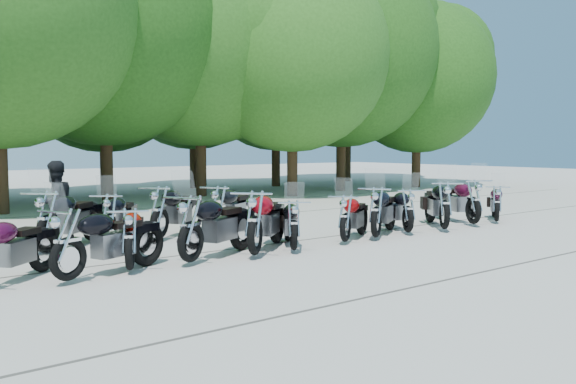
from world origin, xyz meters
TOP-DOWN VIEW (x-y plane):
  - ground at (0.00, 0.00)m, footprint 90.00×90.00m
  - tree_4 at (0.54, 13.09)m, footprint 9.13×9.13m
  - tree_5 at (4.61, 13.20)m, footprint 9.04×9.04m
  - tree_6 at (7.55, 10.82)m, footprint 8.00×8.00m
  - tree_7 at (11.20, 11.78)m, footprint 8.79×8.79m
  - tree_8 at (15.83, 11.20)m, footprint 7.53×7.53m
  - tree_12 at (1.80, 16.47)m, footprint 7.88×7.88m
  - tree_13 at (6.69, 17.47)m, footprint 8.31×8.31m
  - tree_14 at (10.68, 16.09)m, footprint 8.02×8.02m
  - tree_15 at (16.61, 17.02)m, footprint 9.67×9.67m
  - motorcycle_1 at (-5.15, 0.34)m, footprint 2.44×1.52m
  - motorcycle_2 at (-4.08, 0.54)m, footprint 1.62×2.23m
  - motorcycle_3 at (-2.98, 0.47)m, footprint 2.58×1.81m
  - motorcycle_4 at (-1.70, 0.34)m, footprint 2.46×2.25m
  - motorcycle_5 at (-0.77, 0.35)m, footprint 1.70×2.09m
  - motorcycle_6 at (0.76, 0.48)m, footprint 2.16×1.68m
  - motorcycle_7 at (1.69, 0.47)m, footprint 2.42×1.90m
  - motorcycle_8 at (2.86, 0.56)m, footprint 1.71×2.22m
  - motorcycle_9 at (3.95, 0.35)m, footprint 2.18×2.38m
  - motorcycle_10 at (5.33, 0.49)m, footprint 1.78×2.54m
  - motorcycle_11 at (6.37, 0.47)m, footprint 2.04×1.70m
  - motorcycle_13 at (-4.63, 3.09)m, footprint 2.36×2.25m
  - motorcycle_14 at (-3.32, 3.26)m, footprint 1.93×2.17m
  - motorcycle_15 at (-2.19, 3.27)m, footprint 2.44×2.06m
  - motorcycle_16 at (-0.75, 3.15)m, footprint 2.37×1.89m
  - rider_1 at (-4.14, 4.18)m, footprint 1.05×0.94m

SIDE VIEW (x-z plane):
  - ground at x=0.00m, z-range 0.00..0.00m
  - motorcycle_11 at x=6.37m, z-range 0.00..1.16m
  - motorcycle_5 at x=-0.77m, z-range 0.00..1.18m
  - motorcycle_6 at x=0.76m, z-range 0.00..1.21m
  - motorcycle_2 at x=-4.08m, z-range 0.00..1.23m
  - motorcycle_8 at x=2.86m, z-range 0.00..1.24m
  - motorcycle_14 at x=-3.32m, z-range 0.00..1.26m
  - motorcycle_1 at x=-5.15m, z-range 0.00..1.32m
  - motorcycle_16 at x=-0.75m, z-range 0.00..1.34m
  - motorcycle_7 at x=1.69m, z-range 0.00..1.36m
  - motorcycle_15 at x=-2.19m, z-range 0.00..1.40m
  - motorcycle_10 at x=5.33m, z-range 0.00..1.40m
  - motorcycle_9 at x=3.95m, z-range 0.00..1.40m
  - motorcycle_13 at x=-4.63m, z-range 0.00..1.42m
  - motorcycle_3 at x=-2.98m, z-range 0.00..1.42m
  - motorcycle_4 at x=-1.70m, z-range 0.00..1.45m
  - rider_1 at x=-4.14m, z-range 0.00..1.79m
  - tree_8 at x=15.83m, z-range 0.85..10.10m
  - tree_12 at x=1.80m, z-range 0.89..10.56m
  - tree_6 at x=7.55m, z-range 0.90..10.72m
  - tree_14 at x=10.68m, z-range 0.91..10.75m
  - tree_13 at x=6.69m, z-range 0.94..11.14m
  - tree_7 at x=11.20m, z-range 0.99..11.79m
  - tree_5 at x=4.61m, z-range 1.02..12.12m
  - tree_4 at x=0.54m, z-range 1.03..12.24m
  - tree_15 at x=16.61m, z-range 1.09..12.96m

